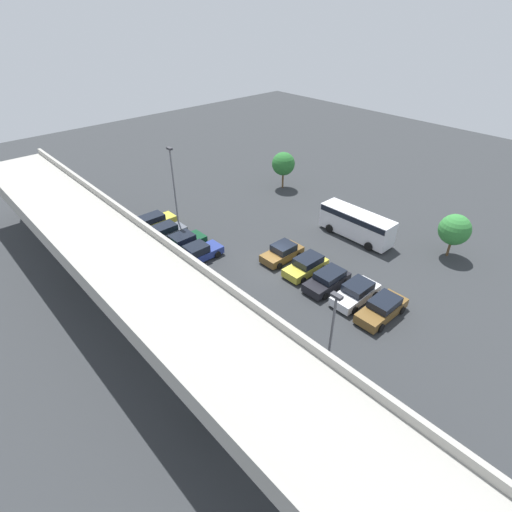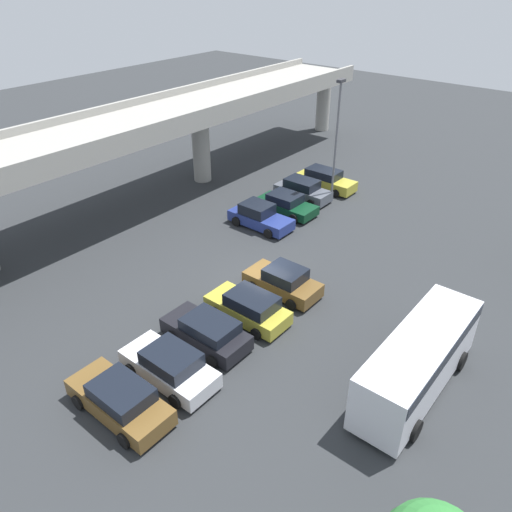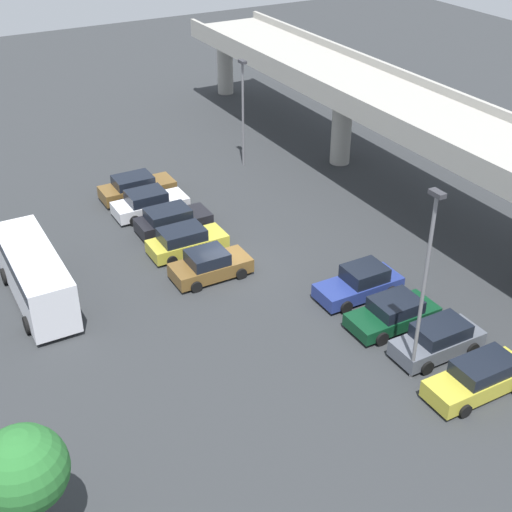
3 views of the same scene
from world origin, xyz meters
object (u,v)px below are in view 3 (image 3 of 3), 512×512
at_px(parked_car_3, 186,241).
at_px(parked_car_5, 360,283).
at_px(parked_car_4, 210,265).
at_px(lamp_post_near_aisle, 425,277).
at_px(parked_car_0, 136,187).
at_px(tree_front_centre, 23,470).
at_px(lamp_post_mid_lot, 243,105).
at_px(parked_car_8, 479,378).
at_px(parked_car_1, 149,203).
at_px(parked_car_6, 393,313).
at_px(shuttle_bus, 34,272).
at_px(parked_car_2, 172,220).
at_px(parked_car_7, 438,340).

distance_m(parked_car_3, parked_car_5, 10.46).
distance_m(parked_car_4, lamp_post_near_aisle, 13.40).
bearing_deg(lamp_post_near_aisle, parked_car_5, 163.98).
distance_m(parked_car_0, tree_front_centre, 26.70).
bearing_deg(lamp_post_near_aisle, parked_car_3, -164.07).
bearing_deg(parked_car_5, lamp_post_mid_lot, -98.54).
xyz_separation_m(parked_car_3, parked_car_5, (8.49, 6.11, 0.01)).
bearing_deg(parked_car_8, parked_car_5, -89.55).
relative_size(parked_car_1, parked_car_5, 1.02).
bearing_deg(parked_car_6, parked_car_4, -54.56).
xyz_separation_m(parked_car_4, lamp_post_mid_lot, (-12.53, 8.75, 3.77)).
distance_m(parked_car_5, shuttle_bus, 16.72).
relative_size(parked_car_1, tree_front_centre, 0.97).
relative_size(parked_car_5, lamp_post_near_aisle, 0.50).
bearing_deg(parked_car_6, parked_car_2, -68.20).
relative_size(parked_car_0, lamp_post_near_aisle, 0.53).
bearing_deg(parked_car_1, parked_car_0, 87.23).
distance_m(parked_car_2, parked_car_6, 15.25).
bearing_deg(lamp_post_mid_lot, parked_car_7, -5.78).
xyz_separation_m(parked_car_8, lamp_post_mid_lot, (-26.53, 2.63, 3.75)).
bearing_deg(parked_car_2, parked_car_3, -96.83).
distance_m(parked_car_0, parked_car_5, 17.69).
distance_m(shuttle_bus, tree_front_centre, 15.03).
bearing_deg(lamp_post_mid_lot, parked_car_5, -8.54).
distance_m(parked_car_8, tree_front_centre, 18.87).
height_order(parked_car_2, parked_car_3, parked_car_3).
bearing_deg(lamp_post_near_aisle, parked_car_7, 109.82).
height_order(parked_car_2, lamp_post_mid_lot, lamp_post_mid_lot).
height_order(parked_car_0, parked_car_6, parked_car_0).
bearing_deg(shuttle_bus, lamp_post_near_aisle, 42.63).
bearing_deg(parked_car_3, parked_car_4, -88.89).
bearing_deg(parked_car_8, parked_car_2, -73.56).
bearing_deg(parked_car_1, parked_car_2, -82.10).
bearing_deg(parked_car_5, parked_car_8, 90.45).
xyz_separation_m(parked_car_3, parked_car_6, (11.39, 5.99, -0.05)).
bearing_deg(parked_car_5, tree_front_centre, 20.18).
height_order(parked_car_4, lamp_post_mid_lot, lamp_post_mid_lot).
distance_m(parked_car_1, lamp_post_near_aisle, 21.39).
bearing_deg(parked_car_1, parked_car_7, -71.80).
height_order(lamp_post_near_aisle, lamp_post_mid_lot, lamp_post_near_aisle).
xyz_separation_m(parked_car_5, parked_car_6, (2.90, -0.12, -0.06)).
distance_m(parked_car_7, tree_front_centre, 19.06).
height_order(parked_car_3, parked_car_4, parked_car_4).
bearing_deg(parked_car_6, lamp_post_near_aisle, 63.91).
height_order(parked_car_2, shuttle_bus, shuttle_bus).
relative_size(parked_car_8, lamp_post_mid_lot, 0.64).
xyz_separation_m(parked_car_7, shuttle_bus, (-13.32, -15.14, 0.96)).
distance_m(parked_car_6, parked_car_7, 2.79).
bearing_deg(parked_car_3, parked_car_8, -70.08).
xyz_separation_m(parked_car_4, parked_car_8, (13.99, 6.12, 0.02)).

